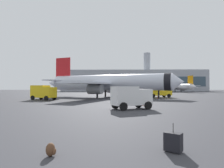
# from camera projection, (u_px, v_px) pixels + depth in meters

# --- Properties ---
(airplane_at_gate) EXTENTS (34.58, 31.66, 10.50)m
(airplane_at_gate) POSITION_uv_depth(u_px,v_px,m) (108.00, 83.00, 48.04)
(airplane_at_gate) COLOR silver
(airplane_at_gate) RESTS_ON ground
(airplane_taxiing) EXTENTS (24.23, 26.44, 8.07)m
(airplane_taxiing) POSITION_uv_depth(u_px,v_px,m) (176.00, 87.00, 101.86)
(airplane_taxiing) COLOR white
(airplane_taxiing) RESTS_ON ground
(service_truck) EXTENTS (5.27, 3.90, 2.90)m
(service_truck) POSITION_uv_depth(u_px,v_px,m) (43.00, 92.00, 38.66)
(service_truck) COLOR yellow
(service_truck) RESTS_ON ground
(fuel_truck) EXTENTS (6.41, 3.93, 3.20)m
(fuel_truck) POSITION_uv_depth(u_px,v_px,m) (158.00, 90.00, 48.72)
(fuel_truck) COLOR yellow
(fuel_truck) RESTS_ON ground
(cargo_van) EXTENTS (4.83, 3.76, 2.60)m
(cargo_van) POSITION_uv_depth(u_px,v_px,m) (131.00, 96.00, 22.27)
(cargo_van) COLOR white
(cargo_van) RESTS_ON ground
(safety_cone_near) EXTENTS (0.44, 0.44, 0.72)m
(safety_cone_near) POSITION_uv_depth(u_px,v_px,m) (158.00, 97.00, 43.91)
(safety_cone_near) COLOR #F2590C
(safety_cone_near) RESTS_ON ground
(safety_cone_mid) EXTENTS (0.44, 0.44, 0.80)m
(safety_cone_mid) POSITION_uv_depth(u_px,v_px,m) (129.00, 101.00, 29.17)
(safety_cone_mid) COLOR #F2590C
(safety_cone_mid) RESTS_ON ground
(safety_cone_far) EXTENTS (0.44, 0.44, 0.60)m
(safety_cone_far) POSITION_uv_depth(u_px,v_px,m) (142.00, 103.00, 27.17)
(safety_cone_far) COLOR #F2590C
(safety_cone_far) RESTS_ON ground
(rolling_suitcase) EXTENTS (0.75, 0.70, 1.10)m
(rolling_suitcase) POSITION_uv_depth(u_px,v_px,m) (173.00, 142.00, 7.52)
(rolling_suitcase) COLOR black
(rolling_suitcase) RESTS_ON ground
(traveller_backpack) EXTENTS (0.36, 0.40, 0.48)m
(traveller_backpack) POSITION_uv_depth(u_px,v_px,m) (51.00, 150.00, 7.05)
(traveller_backpack) COLOR brown
(traveller_backpack) RESTS_ON ground
(terminal_building) EXTENTS (94.06, 17.65, 25.81)m
(terminal_building) POSITION_uv_depth(u_px,v_px,m) (133.00, 81.00, 132.31)
(terminal_building) COLOR #9EA3AD
(terminal_building) RESTS_ON ground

